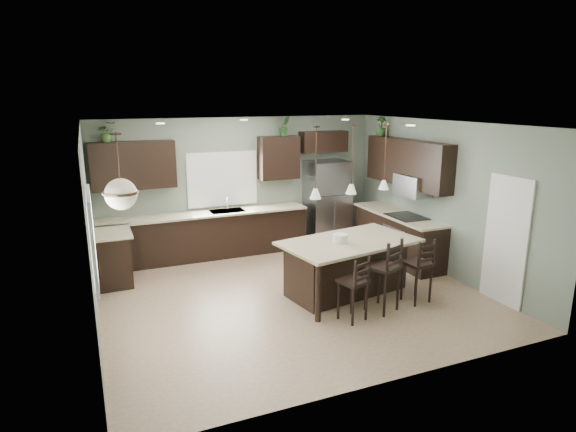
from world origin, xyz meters
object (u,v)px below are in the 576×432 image
at_px(serving_dish, 340,238).
at_px(bar_stool_left, 353,288).
at_px(bar_stool_center, 383,275).
at_px(bar_stool_right, 417,270).
at_px(refrigerator, 327,202).
at_px(plant_back_left, 107,132).
at_px(kitchen_island, 349,267).

height_order(serving_dish, bar_stool_left, serving_dish).
bearing_deg(bar_stool_center, bar_stool_right, -16.13).
height_order(refrigerator, plant_back_left, plant_back_left).
distance_m(serving_dish, bar_stool_center, 0.91).
relative_size(refrigerator, bar_stool_center, 1.59).
height_order(kitchen_island, plant_back_left, plant_back_left).
bearing_deg(bar_stool_left, kitchen_island, 46.61).
bearing_deg(plant_back_left, bar_stool_right, -39.61).
bearing_deg(kitchen_island, bar_stool_center, -88.96).
xyz_separation_m(kitchen_island, bar_stool_right, (0.84, -0.69, 0.07)).
distance_m(refrigerator, plant_back_left, 4.75).
bearing_deg(bar_stool_right, refrigerator, 80.00).
xyz_separation_m(bar_stool_left, bar_stool_right, (1.28, 0.18, 0.04)).
bearing_deg(refrigerator, bar_stool_right, -92.38).
distance_m(refrigerator, bar_stool_center, 3.61).
height_order(refrigerator, serving_dish, refrigerator).
xyz_separation_m(serving_dish, bar_stool_center, (0.35, -0.73, -0.41)).
distance_m(bar_stool_left, bar_stool_right, 1.29).
relative_size(refrigerator, bar_stool_right, 1.74).
height_order(refrigerator, bar_stool_left, refrigerator).
xyz_separation_m(refrigerator, bar_stool_center, (-0.84, -3.49, -0.34)).
bearing_deg(refrigerator, bar_stool_center, -103.49).
xyz_separation_m(bar_stool_right, plant_back_left, (-4.30, 3.56, 2.05)).
height_order(kitchen_island, bar_stool_right, bar_stool_right).
relative_size(kitchen_island, bar_stool_center, 1.89).
distance_m(bar_stool_left, plant_back_left, 5.25).
bearing_deg(kitchen_island, serving_dish, 180.00).
distance_m(refrigerator, kitchen_island, 2.94).
xyz_separation_m(kitchen_island, bar_stool_left, (-0.43, -0.88, 0.03)).
bearing_deg(serving_dish, bar_stool_right, -32.28).
bearing_deg(plant_back_left, refrigerator, -1.78).
bearing_deg(bar_stool_center, kitchen_island, 79.07).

